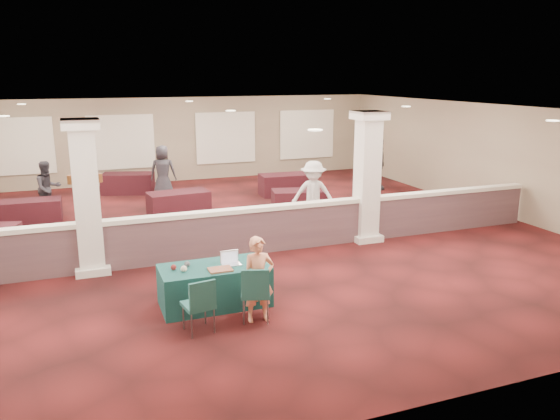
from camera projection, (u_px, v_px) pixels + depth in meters
name	position (u px, v px, depth m)	size (l,w,h in m)	color
ground	(233.00, 236.00, 14.06)	(16.00, 16.00, 0.00)	#4C1313
wall_back	(175.00, 140.00, 20.93)	(16.00, 0.04, 3.20)	#7E6C57
wall_front	(418.00, 289.00, 6.41)	(16.00, 0.04, 3.20)	#7E6C57
wall_right	(488.00, 158.00, 16.42)	(0.04, 16.00, 3.20)	#7E6C57
ceiling	(231.00, 110.00, 13.28)	(16.00, 16.00, 0.02)	white
partition_wall	(251.00, 230.00, 12.56)	(15.60, 0.28, 1.10)	#4C333C
column_left	(86.00, 196.00, 11.10)	(0.72, 0.72, 3.20)	white
column_right	(367.00, 176.00, 13.33)	(0.72, 0.72, 3.20)	white
sconce_left	(70.00, 180.00, 10.92)	(0.12, 0.12, 0.18)	brown
sconce_right	(99.00, 178.00, 11.11)	(0.12, 0.12, 0.18)	brown
near_table	(215.00, 285.00, 9.79)	(1.92, 0.96, 0.74)	#103C3A
conf_chair_main	(255.00, 290.00, 9.07)	(0.61, 0.61, 0.97)	#1E5857
conf_chair_side	(200.00, 301.00, 8.66)	(0.53, 0.53, 0.92)	#1E5857
woman	(259.00, 279.00, 9.08)	(0.53, 0.35, 1.47)	#EE8567
far_table_front_center	(179.00, 204.00, 16.03)	(1.74, 0.87, 0.70)	black
far_table_front_right	(300.00, 201.00, 16.46)	(1.64, 0.82, 0.67)	black
far_table_back_left	(32.00, 211.00, 15.26)	(1.59, 0.79, 0.64)	black
far_table_back_center	(128.00, 183.00, 19.01)	(1.72, 0.86, 0.70)	black
far_table_back_right	(286.00, 184.00, 18.78)	(1.77, 0.88, 0.72)	black
attendee_a	(48.00, 188.00, 15.96)	(0.77, 0.43, 1.60)	black
attendee_b	(313.00, 195.00, 14.61)	(1.17, 0.53, 1.82)	silver
attendee_c	(379.00, 163.00, 19.51)	(1.10, 0.53, 1.88)	black
attendee_d	(163.00, 171.00, 18.25)	(0.87, 0.47, 1.76)	black
laptop_base	(231.00, 264.00, 9.75)	(0.33, 0.23, 0.02)	silver
laptop_screen	(229.00, 256.00, 9.83)	(0.33, 0.01, 0.22)	silver
screen_glow	(229.00, 257.00, 9.83)	(0.30, 0.00, 0.19)	silver
knitting	(220.00, 270.00, 9.48)	(0.40, 0.30, 0.03)	#B84D1D
yarn_cream	(184.00, 269.00, 9.40)	(0.11, 0.11, 0.11)	beige
yarn_red	(174.00, 267.00, 9.49)	(0.10, 0.10, 0.10)	maroon
yarn_grey	(187.00, 264.00, 9.64)	(0.11, 0.11, 0.11)	#4A494E
scissors	(254.00, 266.00, 9.66)	(0.12, 0.03, 0.01)	red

